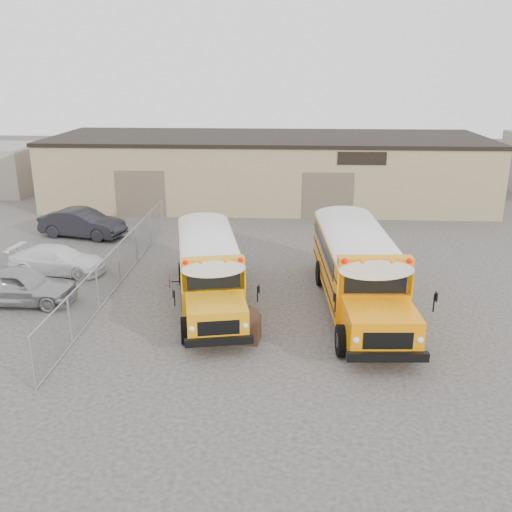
# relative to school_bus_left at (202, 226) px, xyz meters

# --- Properties ---
(ground) EXTENTS (120.00, 120.00, 0.00)m
(ground) POSITION_rel_school_bus_left_xyz_m (2.87, -7.05, -1.61)
(ground) COLOR #353330
(ground) RESTS_ON ground
(warehouse) EXTENTS (30.20, 10.20, 4.67)m
(warehouse) POSITION_rel_school_bus_left_xyz_m (2.87, 12.94, 0.77)
(warehouse) COLOR #9A835F
(warehouse) RESTS_ON ground
(chainlink_fence) EXTENTS (0.07, 18.07, 1.81)m
(chainlink_fence) POSITION_rel_school_bus_left_xyz_m (-3.13, -4.05, -0.71)
(chainlink_fence) COLOR #999CA2
(chainlink_fence) RESTS_ON ground
(school_bus_left) EXTENTS (4.11, 9.76, 2.78)m
(school_bus_left) POSITION_rel_school_bus_left_xyz_m (0.00, 0.00, 0.00)
(school_bus_left) COLOR orange
(school_bus_left) RESTS_ON ground
(school_bus_right) EXTENTS (3.26, 10.76, 3.11)m
(school_bus_right) POSITION_rel_school_bus_left_xyz_m (6.83, 0.60, 0.19)
(school_bus_right) COLOR orange
(school_bus_right) RESTS_ON ground
(tarp_bundle) EXTENTS (0.97, 0.97, 1.33)m
(tarp_bundle) POSITION_rel_school_bus_left_xyz_m (2.98, -9.41, -0.93)
(tarp_bundle) COLOR black
(tarp_bundle) RESTS_ON ground
(car_silver) EXTENTS (4.58, 1.88, 1.55)m
(car_silver) POSITION_rel_school_bus_left_xyz_m (-6.54, -6.55, -0.83)
(car_silver) COLOR #A1A1A6
(car_silver) RESTS_ON ground
(car_white) EXTENTS (4.65, 2.25, 1.30)m
(car_white) POSITION_rel_school_bus_left_xyz_m (-6.41, -2.90, -0.96)
(car_white) COLOR white
(car_white) RESTS_ON ground
(car_dark) EXTENTS (5.13, 2.76, 1.60)m
(car_dark) POSITION_rel_school_bus_left_xyz_m (-7.33, 3.14, -0.81)
(car_dark) COLOR black
(car_dark) RESTS_ON ground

